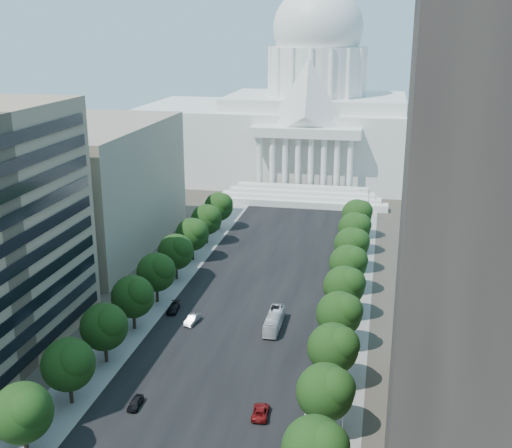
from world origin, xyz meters
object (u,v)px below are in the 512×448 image
Objects in this scene: car_dark_a at (135,403)px; car_red at (261,412)px; car_dark_b at (173,308)px; car_silver at (192,319)px; city_bus at (274,321)px.

car_dark_a is 0.80× the size of car_red.
car_dark_b reaches higher than car_dark_a.
car_dark_b is (-4.94, 4.09, -0.06)m from car_silver.
car_red is 0.47× the size of city_bus.
car_red is at bearing -47.86° from car_silver.
car_silver is 14.91m from city_bus.
car_silver is 0.96× the size of car_dark_b.
car_dark_a is 27.33m from car_silver.
city_bus reaches higher than car_red.
car_dark_a is 0.37× the size of city_bus.
car_silver is at bearing -59.77° from car_red.
car_dark_a is 0.85× the size of car_silver.
car_red is (17.64, -26.01, -0.08)m from car_silver.
car_silver is at bearing -176.51° from city_bus.
car_red reaches higher than car_dark_a.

